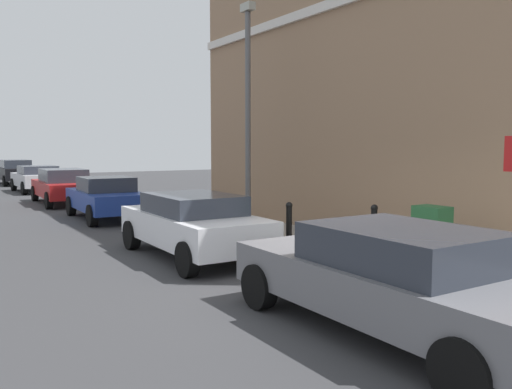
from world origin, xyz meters
TOP-DOWN VIEW (x-y plane):
  - ground at (0.00, 0.00)m, footprint 80.00×80.00m
  - sidewalk at (1.88, 6.00)m, footprint 2.64×30.00m
  - corner_building at (6.44, 3.99)m, footprint 6.58×11.97m
  - car_grey at (-0.54, -1.93)m, footprint 1.95×4.45m
  - car_white at (-0.64, 3.45)m, footprint 1.88×4.10m
  - car_blue at (-0.46, 10.11)m, footprint 1.91×3.99m
  - car_red at (-0.61, 15.42)m, footprint 1.97×4.51m
  - car_silver at (-0.46, 21.77)m, footprint 2.05×3.99m
  - car_black at (-0.59, 28.14)m, footprint 1.86×4.45m
  - utility_cabinet at (1.83, -0.57)m, footprint 0.46×0.61m
  - bollard_near_cabinet at (1.93, 0.86)m, footprint 0.14×0.14m
  - bollard_far_kerb at (0.81, 2.08)m, footprint 0.14×0.14m
  - lamppost at (1.78, 5.21)m, footprint 0.20×0.44m

SIDE VIEW (x-z plane):
  - ground at x=0.00m, z-range 0.00..0.00m
  - sidewalk at x=1.88m, z-range 0.00..0.15m
  - utility_cabinet at x=1.83m, z-range 0.11..1.26m
  - car_blue at x=-0.46m, z-range 0.03..1.36m
  - bollard_near_cabinet at x=1.93m, z-range 0.19..1.22m
  - bollard_far_kerb at x=0.81m, z-range 0.19..1.22m
  - car_grey at x=-0.54m, z-range 0.04..1.38m
  - car_white at x=-0.64m, z-range 0.05..1.37m
  - car_silver at x=-0.46m, z-range 0.05..1.37m
  - car_red at x=-0.61m, z-range 0.04..1.43m
  - car_black at x=-0.59m, z-range 0.04..1.52m
  - lamppost at x=1.78m, z-range 0.44..6.16m
  - corner_building at x=6.44m, z-range 0.00..9.67m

